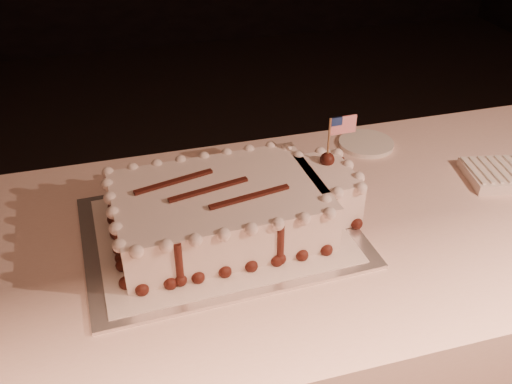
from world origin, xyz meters
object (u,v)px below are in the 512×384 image
object	(u,v)px
sheet_cake	(233,207)
napkin_stack	(506,174)
side_plate	(366,143)
cake_board	(220,231)
banquet_table	(264,348)

from	to	relation	value
sheet_cake	napkin_stack	world-z (taller)	sheet_cake
sheet_cake	side_plate	bearing A→B (deg)	31.49
cake_board	side_plate	distance (m)	0.54
sheet_cake	side_plate	distance (m)	0.52
napkin_stack	sheet_cake	bearing A→B (deg)	-178.53
napkin_stack	side_plate	distance (m)	0.36
banquet_table	side_plate	xyz separation A→B (m)	(0.37, 0.29, 0.38)
cake_board	sheet_cake	xyz separation A→B (m)	(0.03, 0.00, 0.06)
sheet_cake	banquet_table	bearing A→B (deg)	-16.66
side_plate	cake_board	bearing A→B (deg)	-150.06
banquet_table	side_plate	world-z (taller)	side_plate
banquet_table	side_plate	size ratio (longest dim) A/B	16.17
banquet_table	napkin_stack	bearing A→B (deg)	3.41
sheet_cake	side_plate	size ratio (longest dim) A/B	3.69
banquet_table	sheet_cake	xyz separation A→B (m)	(-0.07, 0.02, 0.44)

